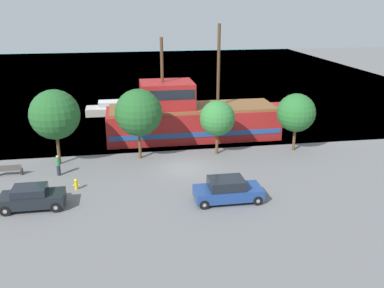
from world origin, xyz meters
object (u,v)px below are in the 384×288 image
parked_car_curb_mid (227,190)px  pedestrian_walking_near (58,165)px  pirate_ship (190,117)px  parked_car_curb_front (32,198)px  bench_promenade_east (9,170)px  moored_boat_dockside (114,109)px  fire_hydrant (76,184)px

parked_car_curb_mid → pedestrian_walking_near: 12.88m
pirate_ship → parked_car_curb_front: (-12.03, -12.80, -1.22)m
bench_promenade_east → pedestrian_walking_near: 3.65m
pirate_ship → bench_promenade_east: 16.35m
bench_promenade_east → pedestrian_walking_near: pedestrian_walking_near is taller
moored_boat_dockside → pedestrian_walking_near: bearing=-102.5°
moored_boat_dockside → parked_car_curb_front: bearing=-101.9°
parked_car_curb_mid → bench_promenade_east: parked_car_curb_mid is taller
fire_hydrant → parked_car_curb_mid: bearing=-19.6°
pirate_ship → bench_promenade_east: bearing=-154.5°
parked_car_curb_front → parked_car_curb_mid: parked_car_curb_mid is taller
moored_boat_dockside → pedestrian_walking_near: 18.05m
parked_car_curb_front → pedestrian_walking_near: (0.93, 5.23, 0.06)m
parked_car_curb_mid → fire_hydrant: size_ratio=5.64×
parked_car_curb_mid → fire_hydrant: (-9.77, 3.48, -0.35)m
parked_car_curb_mid → bench_promenade_east: 16.35m
moored_boat_dockside → fire_hydrant: size_ratio=8.27×
moored_boat_dockside → pedestrian_walking_near: (-3.90, -17.63, 0.22)m
pirate_ship → parked_car_curb_mid: size_ratio=3.98×
parked_car_curb_mid → pirate_ship: bearing=90.7°
parked_car_curb_mid → pedestrian_walking_near: bearing=151.0°
parked_car_curb_front → fire_hydrant: (2.42, 2.46, -0.32)m
bench_promenade_east → pirate_ship: bearing=25.5°
pirate_ship → parked_car_curb_mid: pirate_ship is taller
parked_car_curb_front → bench_promenade_east: 6.38m
pedestrian_walking_near → pirate_ship: bearing=34.3°
parked_car_curb_front → bench_promenade_east: parked_car_curb_front is taller
parked_car_curb_front → bench_promenade_east: size_ratio=2.14×
parked_car_curb_front → pedestrian_walking_near: pedestrian_walking_near is taller
parked_car_curb_mid → parked_car_curb_front: bearing=175.2°
moored_boat_dockside → parked_car_curb_mid: size_ratio=1.47×
bench_promenade_east → parked_car_curb_mid: bearing=-24.6°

